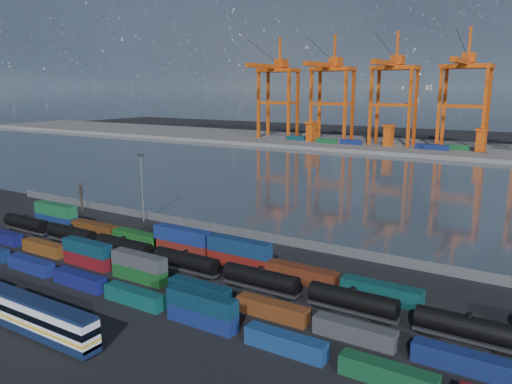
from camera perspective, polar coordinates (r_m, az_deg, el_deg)
The scene contains 13 objects.
ground at distance 87.52m, azimuth -10.71°, elevation -9.86°, with size 700.00×700.00×0.00m, color black.
harbor_water at distance 176.23m, azimuth 13.15°, elevation 1.05°, with size 700.00×700.00×0.00m, color #303C45.
far_quay at distance 276.48m, azimuth 20.43°, elevation 4.65°, with size 700.00×70.00×2.00m, color #514F4C.
container_row_south at distance 94.34m, azimuth -22.86°, elevation -7.83°, with size 138.96×2.21×4.71m.
container_row_mid at distance 78.31m, azimuth -5.34°, elevation -11.12°, with size 128.12×2.23×4.76m.
container_row_north at distance 92.71m, azimuth -3.68°, elevation -7.07°, with size 128.89×2.56×5.46m.
tanker_string at distance 80.81m, azimuth 0.56°, elevation -9.93°, with size 137.51×2.90×4.15m.
waterfront_fence at distance 108.08m, azimuth -0.57°, elevation -4.86°, with size 160.12×0.12×2.20m.
bare_tree at distance 139.53m, azimuth -19.34°, elevation -0.43°, with size 2.08×2.02×8.06m.
yard_light_mast at distance 123.14m, azimuth -12.90°, elevation 0.89°, with size 1.60×0.40×16.60m.
gantry_cranes at distance 269.98m, azimuth 19.10°, elevation 12.32°, with size 198.39×44.91×60.82m.
quay_containers at distance 264.68m, azimuth 17.46°, elevation 5.06°, with size 172.58×10.99×2.60m.
straddle_carriers at distance 266.60m, azimuth 19.55°, elevation 5.95°, with size 140.00×7.00×11.10m.
Camera 1 is at (56.21, -58.92, 32.07)m, focal length 35.00 mm.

